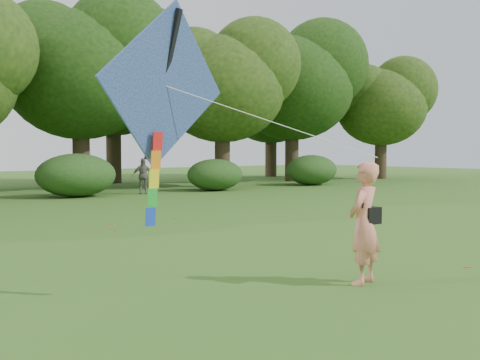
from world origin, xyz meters
TOP-DOWN VIEW (x-y plane):
  - ground at (0.00, 0.00)m, footprint 100.00×100.00m
  - man_kite_flyer at (-0.21, -0.76)m, footprint 0.80×0.66m
  - bystander_right at (6.09, 17.63)m, footprint 1.05×0.75m
  - crossbody_bag at (-0.10, -0.79)m, footprint 0.43×0.20m
  - flying_kite at (-3.04, 0.41)m, footprint 4.21×1.55m
  - tree_line at (1.67, 22.88)m, footprint 54.70×15.30m
  - fallen_leaves at (-0.10, 6.69)m, footprint 7.79×14.22m

SIDE VIEW (x-z plane):
  - ground at x=0.00m, z-range 0.00..0.00m
  - fallen_leaves at x=-0.10m, z-range 0.00..0.01m
  - bystander_right at x=6.09m, z-range 0.00..1.65m
  - man_kite_flyer at x=-0.21m, z-range 0.00..1.88m
  - crossbody_bag at x=-0.10m, z-range 0.70..1.43m
  - flying_kite at x=-3.04m, z-range 1.37..4.45m
  - tree_line at x=1.67m, z-range 0.86..10.35m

